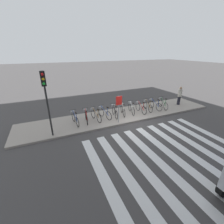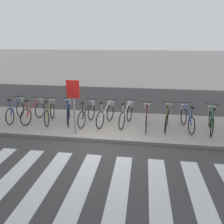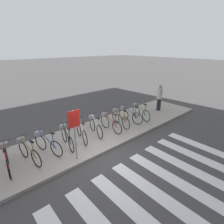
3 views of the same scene
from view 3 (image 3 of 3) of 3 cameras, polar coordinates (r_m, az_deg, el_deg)
name	(u,v)px [view 3 (image 3 of 3)]	position (r m, az deg, el deg)	size (l,w,h in m)	color
ground_plane	(102,155)	(7.07, -3.36, -13.92)	(120.00, 120.00, 0.00)	#423F3F
sidewalk	(82,140)	(8.06, -9.78, -9.04)	(15.34, 2.87, 0.12)	#9E9389
parked_bicycle_1	(7,158)	(6.93, -31.16, -12.67)	(0.46, 1.55, 0.96)	black
parked_bicycle_2	(28,150)	(7.01, -25.81, -11.25)	(0.46, 1.54, 0.96)	black
parked_bicycle_3	(46,142)	(7.26, -20.66, -9.28)	(0.59, 1.51, 0.96)	black
parked_bicycle_4	(66,136)	(7.47, -14.65, -7.70)	(0.46, 1.54, 0.96)	black
parked_bicycle_5	(81,131)	(7.82, -10.10, -5.97)	(0.58, 1.51, 0.96)	black
parked_bicycle_6	(95,125)	(8.23, -5.59, -4.33)	(0.54, 1.52, 0.96)	black
parked_bicycle_7	(110,122)	(8.52, -0.81, -3.32)	(0.46, 1.56, 0.96)	black
parked_bicycle_8	(120,118)	(9.05, 2.47, -1.84)	(0.46, 1.55, 0.96)	black
parked_bicycle_9	(129,114)	(9.53, 5.53, -0.76)	(0.46, 1.55, 0.96)	black
parked_bicycle_10	(140,111)	(10.07, 9.12, 0.27)	(0.49, 1.54, 0.96)	black
pedestrian	(160,97)	(11.51, 15.25, 4.76)	(0.34, 0.34, 1.67)	#23232D
sign_post	(74,127)	(6.14, -12.17, -4.81)	(0.44, 0.07, 1.90)	#99999E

